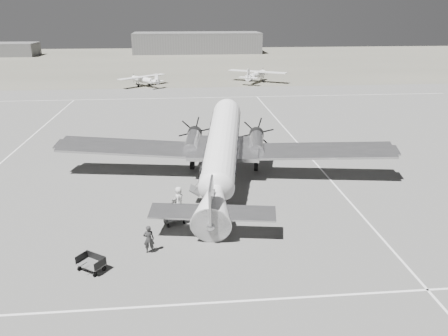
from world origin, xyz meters
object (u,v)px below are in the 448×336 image
shed_secondary (7,49)px  ramp_agent (175,209)px  baggage_cart_near (174,218)px  hangar_main (197,43)px  light_plane_right (256,76)px  ground_crew (149,239)px  dc3_airliner (222,153)px  passenger (179,199)px  baggage_cart_far (91,264)px  light_plane_left (144,81)px

shed_secondary → ramp_agent: (53.79, -119.64, -1.13)m
baggage_cart_near → ramp_agent: 0.70m
hangar_main → light_plane_right: size_ratio=3.47×
baggage_cart_near → ground_crew: ground_crew is taller
dc3_airliner → light_plane_right: (11.84, 53.56, -1.57)m
light_plane_right → shed_secondary: bearing=168.7°
light_plane_right → ramp_agent: light_plane_right is taller
dc3_airliner → passenger: dc3_airliner is taller
dc3_airliner → light_plane_right: 54.88m
baggage_cart_far → ground_crew: 3.56m
light_plane_right → ground_crew: (-17.16, -63.96, -0.36)m
hangar_main → ground_crew: (-7.75, -128.80, -2.40)m
baggage_cart_far → ramp_agent: bearing=86.5°
light_plane_right → passenger: light_plane_right is taller
baggage_cart_near → passenger: 2.13m
hangar_main → passenger: bearing=-92.8°
light_plane_right → ground_crew: light_plane_right is taller
dc3_airliner → passenger: (-3.55, -4.72, -1.90)m
ramp_agent → baggage_cart_far: bearing=154.7°
shed_secondary → passenger: 129.90m
light_plane_right → ramp_agent: (-15.63, -59.79, -0.39)m
light_plane_right → baggage_cart_far: (-20.27, -65.64, -0.81)m
shed_secondary → light_plane_left: bearing=-52.9°
dc3_airliner → light_plane_left: dc3_airliner is taller
baggage_cart_near → dc3_airliner: bearing=38.0°
baggage_cart_far → baggage_cart_near: bearing=84.4°
hangar_main → dc3_airliner: size_ratio=1.42×
ground_crew → light_plane_left: bearing=-90.9°
shed_secondary → baggage_cart_far: (49.14, -125.48, -1.56)m
shed_secondary → hangar_main: bearing=4.8°
shed_secondary → light_plane_right: bearing=-40.8°
baggage_cart_near → ground_crew: size_ratio=0.85×
light_plane_left → ground_crew: light_plane_left is taller
light_plane_left → light_plane_right: bearing=-34.0°
shed_secondary → baggage_cart_far: bearing=-68.6°
hangar_main → shed_secondary: size_ratio=2.33×
shed_secondary → ramp_agent: size_ratio=10.39×
baggage_cart_far → passenger: passenger is taller
passenger → dc3_airliner: bearing=-25.9°
light_plane_left → passenger: light_plane_left is taller
hangar_main → ramp_agent: (-6.21, -124.64, -2.43)m
dc3_airliner → passenger: 6.20m
ramp_agent → baggage_cart_near: bearing=-175.9°
passenger → ramp_agent: bearing=-178.0°
shed_secondary → passenger: (54.03, -118.12, -1.08)m
light_plane_left → light_plane_right: 22.25m
shed_secondary → baggage_cart_near: 131.64m
baggage_cart_near → ramp_agent: bearing=58.7°
ground_crew → passenger: 5.95m
light_plane_left → ramp_agent: bearing=-124.8°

